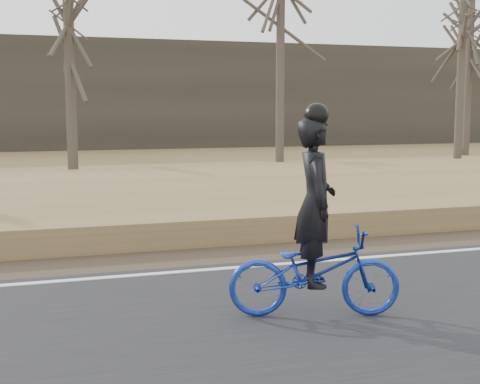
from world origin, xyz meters
name	(u,v)px	position (x,y,z in m)	size (l,w,h in m)	color
ground	(273,273)	(0.00, 0.00, 0.00)	(120.00, 120.00, 0.00)	olive
road	(356,326)	(0.00, -2.50, 0.03)	(120.00, 6.00, 0.06)	black
edge_line	(268,265)	(0.00, 0.20, 0.07)	(120.00, 0.12, 0.01)	silver
shoulder	(246,254)	(0.00, 1.20, 0.02)	(120.00, 1.60, 0.04)	#473A2B
embankment	(199,213)	(0.00, 4.20, 0.22)	(120.00, 5.00, 0.44)	olive
ballast	(162,190)	(0.00, 8.00, 0.23)	(120.00, 3.00, 0.45)	slate
railroad	(161,178)	(0.00, 8.00, 0.53)	(120.00, 2.40, 0.29)	black
treeline_backdrop	(84,95)	(0.00, 30.00, 3.00)	(120.00, 4.00, 6.00)	#383328
cyclist	(315,249)	(-0.32, -2.13, 0.80)	(1.96, 1.14, 2.30)	navy
bare_tree_near_left	(71,85)	(-1.74, 14.43, 3.03)	(0.36, 0.36, 6.06)	#4E4539
bare_tree_center	(280,46)	(7.06, 17.91, 4.83)	(0.36, 0.36, 9.66)	#4E4539
bare_tree_right	(461,72)	(14.07, 15.30, 3.74)	(0.36, 0.36, 7.49)	#4E4539
bare_tree_far_right	(469,73)	(17.07, 18.84, 3.91)	(0.36, 0.36, 7.82)	#4E4539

